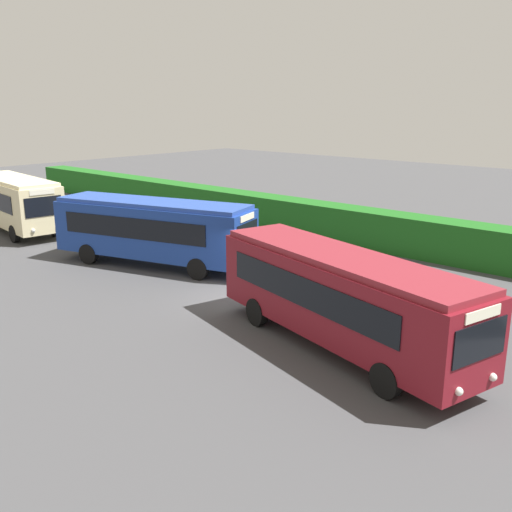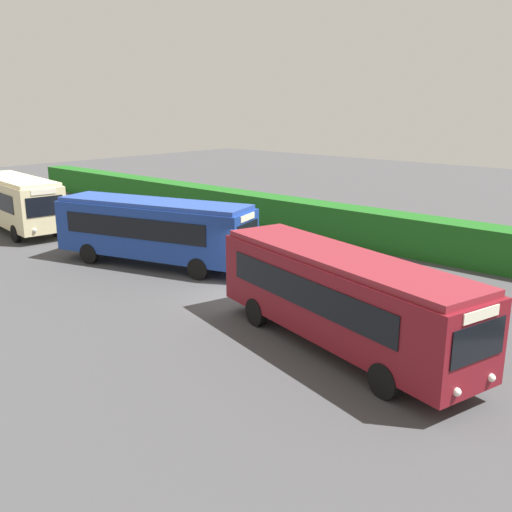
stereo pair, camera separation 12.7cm
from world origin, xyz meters
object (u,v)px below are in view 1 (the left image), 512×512
object	(u,v)px
bus_cream	(16,201)
bus_maroon	(341,295)
bus_blue	(153,229)
person_left	(451,305)

from	to	relation	value
bus_cream	bus_maroon	xyz separation A→B (m)	(24.35, -1.32, -0.09)
bus_cream	bus_blue	distance (m)	12.19
bus_blue	person_left	xyz separation A→B (m)	(14.12, 1.85, -0.97)
bus_cream	bus_blue	size ratio (longest dim) A/B	0.86
bus_cream	bus_maroon	bearing A→B (deg)	3.42
bus_blue	bus_cream	bearing A→B (deg)	167.11
bus_blue	bus_maroon	distance (m)	12.38
bus_maroon	person_left	xyz separation A→B (m)	(1.93, 4.02, -0.95)
person_left	bus_blue	bearing A→B (deg)	-69.56
bus_blue	person_left	distance (m)	14.28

